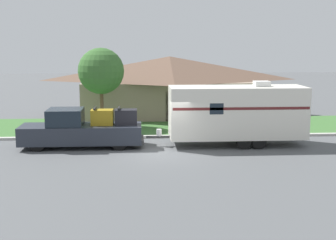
% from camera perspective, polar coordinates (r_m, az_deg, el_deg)
% --- Properties ---
extents(ground_plane, '(120.00, 120.00, 0.00)m').
position_cam_1_polar(ground_plane, '(23.39, -0.29, -4.04)').
color(ground_plane, '#515456').
extents(curb_strip, '(80.00, 0.30, 0.14)m').
position_cam_1_polar(curb_strip, '(27.03, -0.76, -2.03)').
color(curb_strip, beige).
rests_on(curb_strip, ground_plane).
extents(lawn_strip, '(80.00, 7.00, 0.03)m').
position_cam_1_polar(lawn_strip, '(30.62, -1.12, -0.76)').
color(lawn_strip, '#3D6B33').
rests_on(lawn_strip, ground_plane).
extents(house_across_street, '(13.70, 7.09, 4.40)m').
position_cam_1_polar(house_across_street, '(35.31, 0.20, 4.33)').
color(house_across_street, gray).
rests_on(house_across_street, ground_plane).
extents(pickup_truck, '(6.41, 1.97, 2.10)m').
position_cam_1_polar(pickup_truck, '(24.90, -10.47, -1.19)').
color(pickup_truck, black).
rests_on(pickup_truck, ground_plane).
extents(travel_trailer, '(8.43, 2.34, 3.43)m').
position_cam_1_polar(travel_trailer, '(25.13, 8.41, 0.97)').
color(travel_trailer, black).
rests_on(travel_trailer, ground_plane).
extents(mailbox, '(0.48, 0.20, 1.37)m').
position_cam_1_polar(mailbox, '(28.19, 4.48, 0.45)').
color(mailbox, brown).
rests_on(mailbox, ground_plane).
extents(tree_in_yard, '(2.94, 2.94, 5.11)m').
position_cam_1_polar(tree_in_yard, '(30.20, -8.17, 5.91)').
color(tree_in_yard, brown).
rests_on(tree_in_yard, ground_plane).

